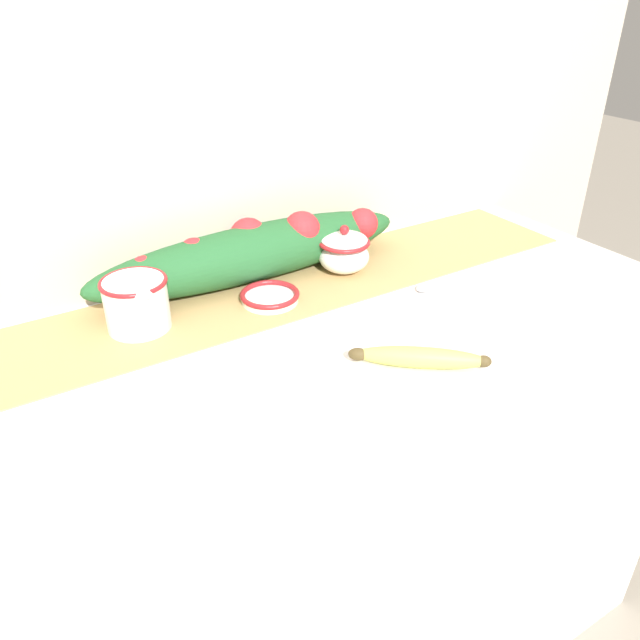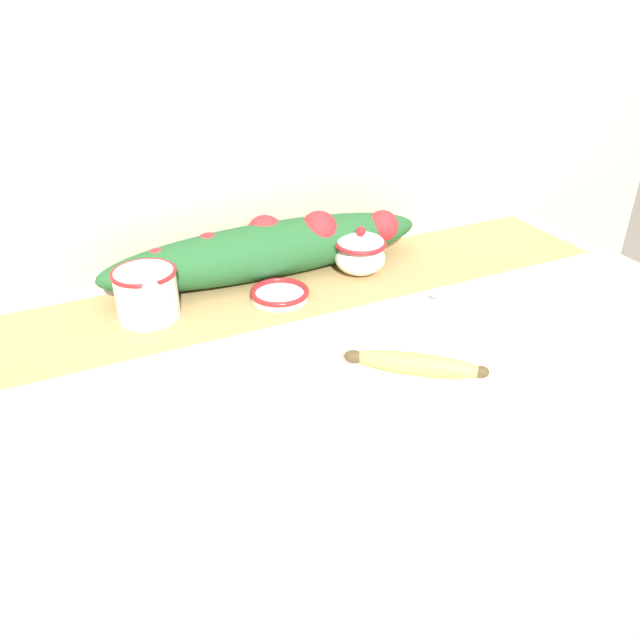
# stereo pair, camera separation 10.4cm
# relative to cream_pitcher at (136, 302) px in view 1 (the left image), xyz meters

# --- Properties ---
(countertop) EXTENTS (1.50, 0.64, 0.91)m
(countertop) POSITION_rel_cream_pitcher_xyz_m (0.26, -0.19, -0.51)
(countertop) COLOR silver
(countertop) RESTS_ON ground_plane
(back_wall) EXTENTS (2.30, 0.04, 2.40)m
(back_wall) POSITION_rel_cream_pitcher_xyz_m (0.26, 0.16, 0.23)
(back_wall) COLOR beige
(back_wall) RESTS_ON ground_plane
(table_runner) EXTENTS (1.38, 0.25, 0.00)m
(table_runner) POSITION_rel_cream_pitcher_xyz_m (0.26, -0.00, -0.05)
(table_runner) COLOR tan
(table_runner) RESTS_ON countertop
(cream_pitcher) EXTENTS (0.12, 0.13, 0.10)m
(cream_pitcher) POSITION_rel_cream_pitcher_xyz_m (0.00, 0.00, 0.00)
(cream_pitcher) COLOR white
(cream_pitcher) RESTS_ON countertop
(sugar_bowl) EXTENTS (0.11, 0.11, 0.10)m
(sugar_bowl) POSITION_rel_cream_pitcher_xyz_m (0.44, -0.00, -0.01)
(sugar_bowl) COLOR white
(sugar_bowl) RESTS_ON countertop
(small_dish) EXTENTS (0.11, 0.11, 0.02)m
(small_dish) POSITION_rel_cream_pitcher_xyz_m (0.24, -0.04, -0.04)
(small_dish) COLOR white
(small_dish) RESTS_ON countertop
(banana) EXTENTS (0.19, 0.16, 0.04)m
(banana) POSITION_rel_cream_pitcher_xyz_m (0.34, -0.36, -0.04)
(banana) COLOR #CCD156
(banana) RESTS_ON countertop
(spoon) EXTENTS (0.17, 0.07, 0.01)m
(spoon) POSITION_rel_cream_pitcher_xyz_m (0.52, -0.16, -0.05)
(spoon) COLOR #B7B7BC
(spoon) RESTS_ON countertop
(poinsettia_garland) EXTENTS (0.69, 0.12, 0.13)m
(poinsettia_garland) POSITION_rel_cream_pitcher_xyz_m (0.27, 0.07, 0.01)
(poinsettia_garland) COLOR #235B2D
(poinsettia_garland) RESTS_ON countertop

